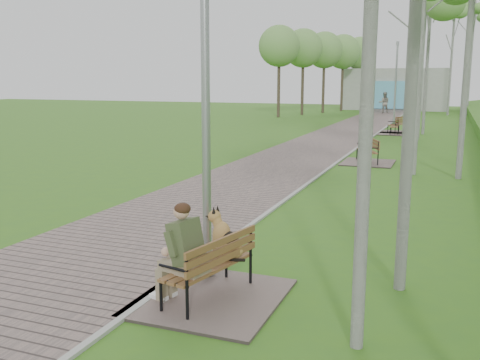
% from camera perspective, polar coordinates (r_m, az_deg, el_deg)
% --- Properties ---
extents(ground, '(120.00, 120.00, 0.00)m').
position_cam_1_polar(ground, '(6.65, -14.92, -15.98)').
color(ground, '#386A21').
rests_on(ground, ground).
extents(walkway, '(3.50, 67.00, 0.04)m').
position_cam_1_polar(walkway, '(26.94, 9.71, 4.29)').
color(walkway, '#655551').
rests_on(walkway, ground).
extents(kerb, '(0.10, 67.00, 0.05)m').
position_cam_1_polar(kerb, '(26.65, 13.40, 4.09)').
color(kerb, '#999993').
rests_on(kerb, ground).
extents(building_north, '(10.00, 5.20, 4.00)m').
position_cam_1_polar(building_north, '(55.96, 16.26, 9.28)').
color(building_north, '#9E9E99').
rests_on(building_north, ground).
extents(bench_main, '(1.84, 2.05, 1.61)m').
position_cam_1_polar(bench_main, '(7.29, -3.94, -9.34)').
color(bench_main, '#655551').
rests_on(bench_main, ground).
extents(bench_second, '(1.77, 1.96, 1.09)m').
position_cam_1_polar(bench_second, '(19.61, 13.41, 2.34)').
color(bench_second, '#655551').
rests_on(bench_second, ground).
extents(bench_third, '(1.73, 1.92, 1.06)m').
position_cam_1_polar(bench_third, '(30.47, 16.16, 5.08)').
color(bench_third, '#655551').
rests_on(bench_third, ground).
extents(bench_far, '(1.85, 2.05, 1.14)m').
position_cam_1_polar(bench_far, '(31.51, 16.42, 5.26)').
color(bench_far, '#655551').
rests_on(bench_far, ground).
extents(lamp_post_near, '(0.21, 0.21, 5.42)m').
position_cam_1_polar(lamp_post_near, '(7.69, -3.67, 7.59)').
color(lamp_post_near, '#94969B').
rests_on(lamp_post_near, ground).
extents(lamp_post_second, '(0.19, 0.19, 4.97)m').
position_cam_1_polar(lamp_post_second, '(25.13, 13.52, 8.97)').
color(lamp_post_second, '#94969B').
rests_on(lamp_post_second, ground).
extents(lamp_post_third, '(0.21, 0.21, 5.46)m').
position_cam_1_polar(lamp_post_third, '(38.34, 16.26, 9.66)').
color(lamp_post_third, '#94969B').
rests_on(lamp_post_third, ground).
extents(lamp_post_far, '(0.18, 0.18, 4.76)m').
position_cam_1_polar(lamp_post_far, '(50.02, 17.45, 9.36)').
color(lamp_post_far, '#94969B').
rests_on(lamp_post_far, ground).
extents(pedestrian_near, '(0.70, 0.50, 1.81)m').
position_cam_1_polar(pedestrian_near, '(38.34, 13.18, 7.35)').
color(pedestrian_near, silver).
rests_on(pedestrian_near, ground).
extents(pedestrian_far, '(1.02, 0.86, 1.87)m').
position_cam_1_polar(pedestrian_far, '(48.89, 15.13, 7.95)').
color(pedestrian_far, gray).
rests_on(pedestrian_far, ground).
extents(birch_far_b, '(2.66, 2.66, 8.61)m').
position_cam_1_polar(birch_far_b, '(31.02, 19.68, 17.14)').
color(birch_far_b, silver).
rests_on(birch_far_b, ground).
extents(birch_distant_a, '(2.85, 2.85, 10.49)m').
position_cam_1_polar(birch_distant_a, '(48.47, 21.93, 16.20)').
color(birch_distant_a, silver).
rests_on(birch_distant_a, ground).
extents(birch_distant_b, '(2.42, 2.42, 9.62)m').
position_cam_1_polar(birch_distant_b, '(49.10, 23.68, 15.19)').
color(birch_distant_b, silver).
rests_on(birch_distant_b, ground).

